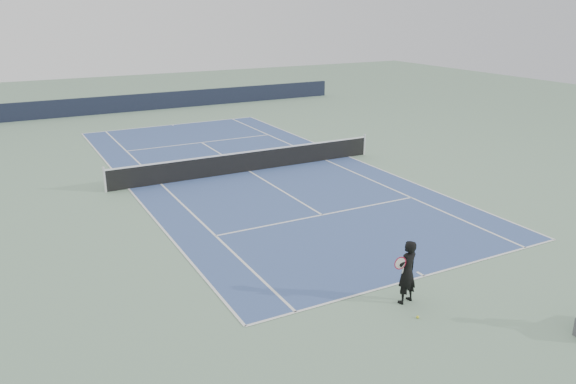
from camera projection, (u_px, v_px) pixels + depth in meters
name	position (u px, v px, depth m)	size (l,w,h in m)	color
ground	(249.00, 171.00, 25.68)	(80.00, 80.00, 0.00)	gray
court_surface	(249.00, 171.00, 25.68)	(10.97, 23.77, 0.01)	#3A538B
tennis_net	(249.00, 161.00, 25.52)	(12.90, 0.10, 1.07)	silver
windscreen_far	(147.00, 102.00, 40.45)	(30.00, 0.25, 1.20)	black
tennis_player	(407.00, 272.00, 14.13)	(0.81, 0.58, 1.70)	black
tennis_ball	(418.00, 317.00, 13.63)	(0.07, 0.07, 0.07)	yellow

